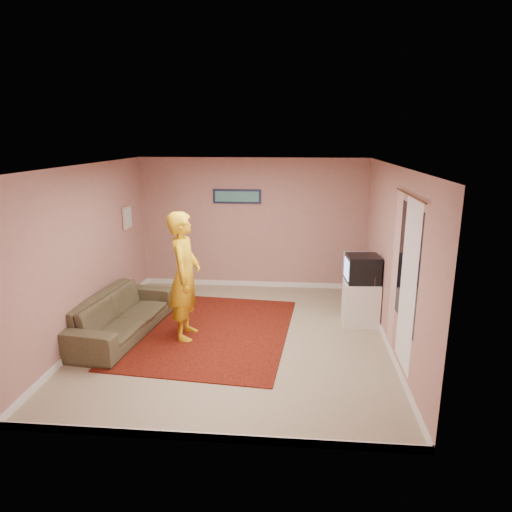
# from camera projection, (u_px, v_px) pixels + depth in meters

# --- Properties ---
(ground) EXTENTS (5.00, 5.00, 0.00)m
(ground) POSITION_uv_depth(u_px,v_px,m) (237.00, 337.00, 7.02)
(ground) COLOR tan
(ground) RESTS_ON ground
(wall_back) EXTENTS (4.50, 0.02, 2.60)m
(wall_back) POSITION_uv_depth(u_px,v_px,m) (252.00, 224.00, 9.09)
(wall_back) COLOR tan
(wall_back) RESTS_ON ground
(wall_front) EXTENTS (4.50, 0.02, 2.60)m
(wall_front) POSITION_uv_depth(u_px,v_px,m) (201.00, 322.00, 4.28)
(wall_front) COLOR tan
(wall_front) RESTS_ON ground
(wall_left) EXTENTS (0.02, 5.00, 2.60)m
(wall_left) POSITION_uv_depth(u_px,v_px,m) (88.00, 252.00, 6.88)
(wall_left) COLOR tan
(wall_left) RESTS_ON ground
(wall_right) EXTENTS (0.02, 5.00, 2.60)m
(wall_right) POSITION_uv_depth(u_px,v_px,m) (393.00, 259.00, 6.49)
(wall_right) COLOR tan
(wall_right) RESTS_ON ground
(ceiling) EXTENTS (4.50, 5.00, 0.02)m
(ceiling) POSITION_uv_depth(u_px,v_px,m) (235.00, 165.00, 6.35)
(ceiling) COLOR silver
(ceiling) RESTS_ON wall_back
(baseboard_back) EXTENTS (4.50, 0.02, 0.10)m
(baseboard_back) POSITION_uv_depth(u_px,v_px,m) (252.00, 284.00, 9.40)
(baseboard_back) COLOR white
(baseboard_back) RESTS_ON ground
(baseboard_front) EXTENTS (4.50, 0.02, 0.10)m
(baseboard_front) POSITION_uv_depth(u_px,v_px,m) (205.00, 437.00, 4.60)
(baseboard_front) COLOR white
(baseboard_front) RESTS_ON ground
(baseboard_left) EXTENTS (0.02, 5.00, 0.10)m
(baseboard_left) POSITION_uv_depth(u_px,v_px,m) (96.00, 329.00, 7.20)
(baseboard_left) COLOR white
(baseboard_left) RESTS_ON ground
(baseboard_right) EXTENTS (0.02, 5.00, 0.10)m
(baseboard_right) POSITION_uv_depth(u_px,v_px,m) (385.00, 340.00, 6.81)
(baseboard_right) COLOR white
(baseboard_right) RESTS_ON ground
(window) EXTENTS (0.01, 1.10, 1.50)m
(window) POSITION_uv_depth(u_px,v_px,m) (408.00, 266.00, 5.59)
(window) COLOR black
(window) RESTS_ON wall_right
(curtain_sheer) EXTENTS (0.01, 0.75, 2.10)m
(curtain_sheer) POSITION_uv_depth(u_px,v_px,m) (408.00, 286.00, 5.49)
(curtain_sheer) COLOR white
(curtain_sheer) RESTS_ON wall_right
(curtain_floral) EXTENTS (0.01, 0.35, 2.10)m
(curtain_floral) POSITION_uv_depth(u_px,v_px,m) (395.00, 269.00, 6.17)
(curtain_floral) COLOR beige
(curtain_floral) RESTS_ON wall_right
(curtain_rod) EXTENTS (0.02, 1.40, 0.02)m
(curtain_rod) POSITION_uv_depth(u_px,v_px,m) (410.00, 195.00, 5.37)
(curtain_rod) COLOR brown
(curtain_rod) RESTS_ON wall_right
(picture_back) EXTENTS (0.95, 0.04, 0.28)m
(picture_back) POSITION_uv_depth(u_px,v_px,m) (237.00, 196.00, 8.95)
(picture_back) COLOR #141A37
(picture_back) RESTS_ON wall_back
(picture_left) EXTENTS (0.04, 0.38, 0.42)m
(picture_left) POSITION_uv_depth(u_px,v_px,m) (127.00, 218.00, 8.35)
(picture_left) COLOR #CAB18B
(picture_left) RESTS_ON wall_left
(area_rug) EXTENTS (2.69, 3.24, 0.02)m
(area_rug) POSITION_uv_depth(u_px,v_px,m) (210.00, 331.00, 7.21)
(area_rug) COLOR black
(area_rug) RESTS_ON ground
(tv_cabinet) EXTENTS (0.56, 0.51, 0.72)m
(tv_cabinet) POSITION_uv_depth(u_px,v_px,m) (361.00, 303.00, 7.45)
(tv_cabinet) COLOR silver
(tv_cabinet) RESTS_ON ground
(crt_tv) EXTENTS (0.55, 0.49, 0.44)m
(crt_tv) POSITION_uv_depth(u_px,v_px,m) (362.00, 269.00, 7.30)
(crt_tv) COLOR black
(crt_tv) RESTS_ON tv_cabinet
(chair_a) EXTENTS (0.41, 0.40, 0.48)m
(chair_a) POSITION_uv_depth(u_px,v_px,m) (355.00, 275.00, 8.34)
(chair_a) COLOR tan
(chair_a) RESTS_ON ground
(dvd_player) EXTENTS (0.34, 0.25, 0.06)m
(dvd_player) POSITION_uv_depth(u_px,v_px,m) (355.00, 278.00, 8.36)
(dvd_player) COLOR #B2B2B7
(dvd_player) RESTS_ON chair_a
(blue_throw) EXTENTS (0.42, 0.05, 0.44)m
(blue_throw) POSITION_uv_depth(u_px,v_px,m) (355.00, 263.00, 8.48)
(blue_throw) COLOR #809CD2
(blue_throw) RESTS_ON chair_a
(chair_b) EXTENTS (0.40, 0.41, 0.47)m
(chair_b) POSITION_uv_depth(u_px,v_px,m) (362.00, 293.00, 7.38)
(chair_b) COLOR tan
(chair_b) RESTS_ON ground
(game_console) EXTENTS (0.24, 0.20, 0.04)m
(game_console) POSITION_uv_depth(u_px,v_px,m) (362.00, 297.00, 7.39)
(game_console) COLOR silver
(game_console) RESTS_ON chair_b
(sofa) EXTENTS (1.13, 2.29, 0.64)m
(sofa) POSITION_uv_depth(u_px,v_px,m) (121.00, 315.00, 7.04)
(sofa) COLOR brown
(sofa) RESTS_ON ground
(person) EXTENTS (0.49, 0.72, 1.95)m
(person) POSITION_uv_depth(u_px,v_px,m) (185.00, 276.00, 6.80)
(person) COLOR gold
(person) RESTS_ON ground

